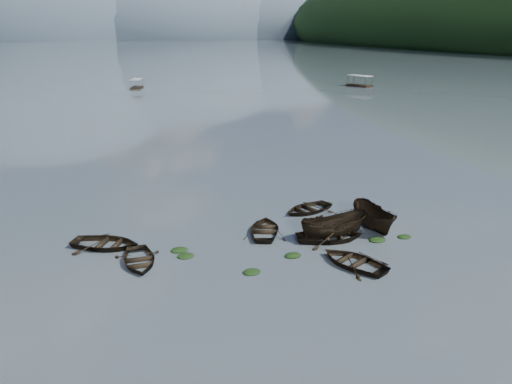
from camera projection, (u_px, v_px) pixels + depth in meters
name	position (u px, v px, depth m)	size (l,w,h in m)	color
ground_plane	(328.00, 290.00, 27.49)	(2400.00, 2400.00, 0.00)	#4B575E
haze_mtn_b	(43.00, 38.00, 816.17)	(520.00, 520.00, 340.00)	#475666
haze_mtn_c	(165.00, 38.00, 878.97)	(520.00, 520.00, 260.00)	#475666
haze_mtn_d	(261.00, 37.00, 935.49)	(520.00, 520.00, 220.00)	#475666
rowboat_0	(139.00, 263.00, 30.64)	(2.91, 4.07, 0.84)	black
rowboat_1	(265.00, 233.00, 35.28)	(3.07, 4.30, 0.89)	black
rowboat_2	(333.00, 237.00, 34.51)	(1.89, 5.01, 1.94)	black
rowboat_3	(354.00, 265.00, 30.42)	(3.14, 4.40, 0.91)	black
rowboat_4	(330.00, 240.00, 34.03)	(3.26, 4.57, 0.95)	black
rowboat_5	(373.00, 228.00, 36.06)	(1.89, 5.02, 1.94)	black
rowboat_6	(106.00, 247.00, 32.93)	(3.27, 4.58, 0.95)	black
rowboat_7	(308.00, 211.00, 39.38)	(3.04, 4.25, 0.88)	black
weed_clump_0	(252.00, 273.00, 29.44)	(1.07, 0.88, 0.23)	black
weed_clump_1	(293.00, 256.00, 31.59)	(1.08, 0.87, 0.24)	black
weed_clump_2	(377.00, 241.00, 33.91)	(1.17, 0.94, 0.25)	black
weed_clump_3	(370.00, 213.00, 39.07)	(0.84, 0.71, 0.19)	black
weed_clump_4	(404.00, 237.00, 34.47)	(0.99, 0.78, 0.20)	black
weed_clump_5	(179.00, 251.00, 32.36)	(1.13, 0.92, 0.24)	black
weed_clump_6	(186.00, 257.00, 31.52)	(1.10, 0.91, 0.23)	black
weed_clump_7	(326.00, 205.00, 40.93)	(1.08, 0.87, 0.24)	black
pontoon_centre	(137.00, 88.00, 121.79)	(2.34, 5.62, 2.16)	black
pontoon_right	(359.00, 86.00, 125.96)	(2.83, 6.78, 2.60)	black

